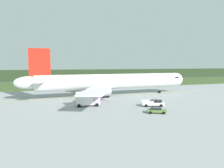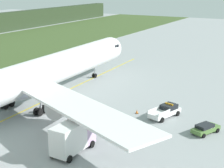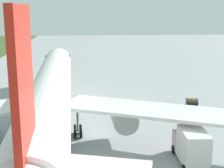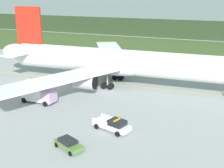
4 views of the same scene
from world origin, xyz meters
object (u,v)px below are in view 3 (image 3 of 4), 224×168
at_px(ops_pickup_truck, 192,107).
at_px(catering_truck, 191,145).
at_px(airliner, 50,94).
at_px(apron_cone, 165,113).

distance_m(ops_pickup_truck, catering_truck, 17.42).
xyz_separation_m(airliner, ops_pickup_truck, (5.52, -20.54, -3.94)).
bearing_deg(airliner, ops_pickup_truck, -74.97).
bearing_deg(airliner, apron_cone, -73.46).
distance_m(airliner, catering_truck, 18.86).
height_order(airliner, catering_truck, airliner).
bearing_deg(ops_pickup_truck, apron_cone, 99.26).
xyz_separation_m(airliner, apron_cone, (4.80, -16.18, -4.56)).
bearing_deg(ops_pickup_truck, catering_truck, 161.58).
xyz_separation_m(airliner, catering_truck, (-10.98, -15.05, -2.92)).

